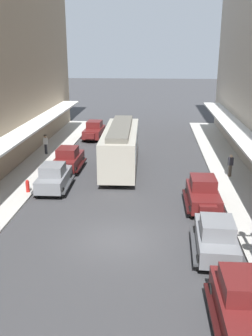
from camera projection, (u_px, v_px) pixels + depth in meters
ground_plane at (116, 239)px, 18.71m from camera, size 200.00×200.00×0.00m
parked_car_0 at (203, 193)px, 22.12m from camera, size 2.17×4.27×1.84m
parked_car_1 at (216, 236)px, 17.06m from camera, size 2.27×4.31×1.84m
parked_car_2 at (69, 158)px, 28.96m from camera, size 2.18×4.28×1.84m
parked_car_3 at (94, 130)px, 38.86m from camera, size 2.28×4.31×1.84m
parked_car_4 at (243, 303)px, 12.61m from camera, size 2.18×4.28×1.84m
parked_car_5 at (54, 177)px, 24.89m from camera, size 2.23×4.29×1.84m
streetcar at (121, 145)px, 28.94m from camera, size 2.77×9.67×3.46m
fire_hydrant at (28, 186)px, 24.31m from camera, size 0.24×0.24×0.82m
pedestrian_1 at (46, 144)px, 32.94m from camera, size 0.36×0.28×1.67m
pedestrian_4 at (230, 165)px, 27.13m from camera, size 0.36×0.24×1.64m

